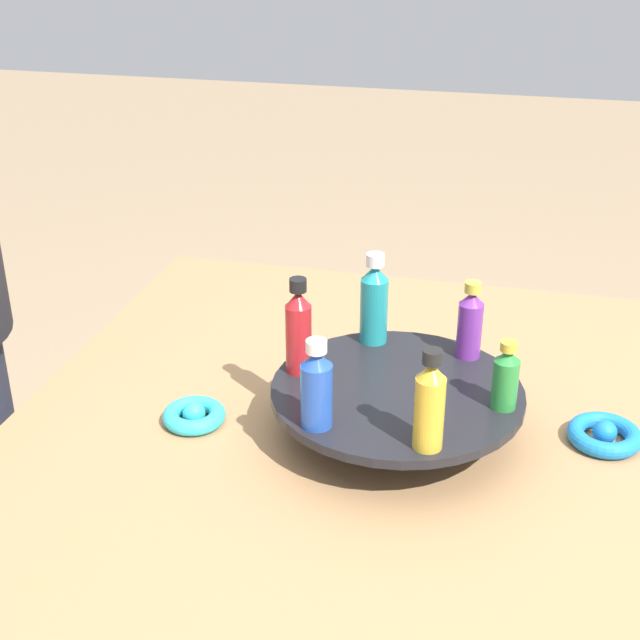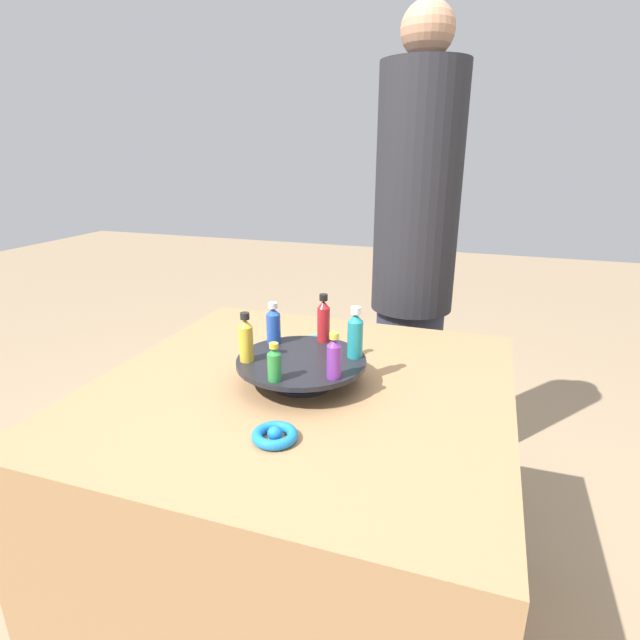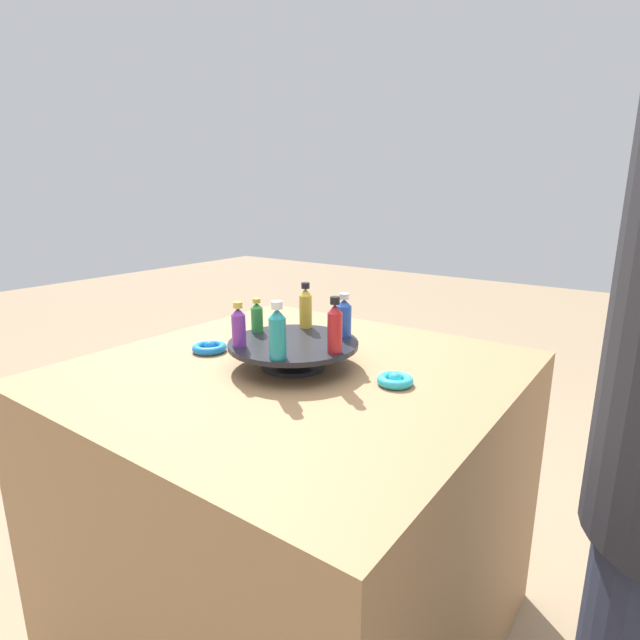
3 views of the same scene
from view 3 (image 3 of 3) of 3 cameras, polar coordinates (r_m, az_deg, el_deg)
ground_plane at (r=1.68m, az=-2.61°, el=-31.55°), size 12.00×12.00×0.00m
party_table at (r=1.42m, az=-2.80°, el=-20.46°), size 1.00×1.00×0.79m
display_stand at (r=1.22m, az=-3.06°, el=-3.28°), size 0.32×0.32×0.07m
bottle_purple at (r=1.18m, az=-9.29°, el=-0.71°), size 0.03×0.03×0.11m
bottle_teal at (r=1.08m, az=-4.88°, el=-1.44°), size 0.04×0.04×0.13m
bottle_red at (r=1.11m, az=1.70°, el=-0.84°), size 0.03×0.03×0.13m
bottle_blue at (r=1.24m, az=2.76°, el=0.35°), size 0.04×0.04×0.11m
bottle_gold at (r=1.32m, az=-1.66°, el=1.50°), size 0.03×0.03×0.12m
bottle_green at (r=1.30m, az=-7.22°, el=0.41°), size 0.03×0.03×0.09m
ribbon_bow_blue at (r=1.38m, az=-12.51°, el=-3.10°), size 0.09×0.09×0.03m
ribbon_bow_teal at (r=1.13m, az=8.57°, el=-6.79°), size 0.08×0.08×0.03m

